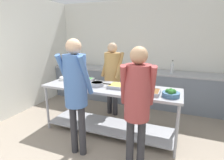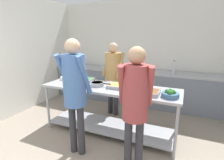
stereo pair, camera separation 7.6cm
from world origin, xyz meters
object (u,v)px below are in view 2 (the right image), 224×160
at_px(serving_tray_roast, 82,80).
at_px(broccoli_bowl, 170,94).
at_px(plate_stack, 66,78).
at_px(serving_tray_greens, 144,92).
at_px(cook_behind_counter, 113,72).
at_px(serving_tray_vegetables, 120,86).
at_px(water_bottle, 174,68).
at_px(sauce_pan, 97,84).
at_px(guest_serving_left, 75,85).
at_px(guest_serving_right, 135,98).

height_order(serving_tray_roast, broccoli_bowl, broccoli_bowl).
distance_m(plate_stack, serving_tray_greens, 1.69).
relative_size(plate_stack, serving_tray_roast, 0.51).
bearing_deg(serving_tray_greens, cook_behind_counter, 136.09).
xyz_separation_m(serving_tray_vegetables, water_bottle, (0.75, 1.54, 0.12)).
bearing_deg(broccoli_bowl, sauce_pan, 175.03).
distance_m(sauce_pan, cook_behind_counter, 0.78).
height_order(cook_behind_counter, water_bottle, cook_behind_counter).
height_order(guest_serving_left, water_bottle, guest_serving_left).
bearing_deg(serving_tray_greens, water_bottle, 79.82).
bearing_deg(cook_behind_counter, serving_tray_roast, -125.75).
relative_size(serving_tray_roast, water_bottle, 1.42).
bearing_deg(broccoli_bowl, water_bottle, 92.85).
bearing_deg(plate_stack, serving_tray_roast, 3.84).
relative_size(serving_tray_vegetables, serving_tray_greens, 0.85).
distance_m(serving_tray_greens, cook_behind_counter, 1.23).
xyz_separation_m(broccoli_bowl, guest_serving_right, (-0.36, -0.59, 0.09)).
xyz_separation_m(sauce_pan, guest_serving_right, (0.89, -0.69, 0.10)).
distance_m(serving_tray_roast, sauce_pan, 0.48).
xyz_separation_m(plate_stack, guest_serving_left, (0.82, -0.86, 0.17)).
height_order(sauce_pan, guest_serving_left, guest_serving_left).
distance_m(plate_stack, water_bottle, 2.44).
distance_m(serving_tray_roast, cook_behind_counter, 0.73).
xyz_separation_m(serving_tray_roast, water_bottle, (1.61, 1.41, 0.12)).
bearing_deg(water_bottle, serving_tray_greens, -100.18).
height_order(serving_tray_roast, sauce_pan, sauce_pan).
distance_m(broccoli_bowl, guest_serving_right, 0.69).
distance_m(serving_tray_roast, guest_serving_right, 1.60).
relative_size(serving_tray_greens, guest_serving_right, 0.28).
bearing_deg(water_bottle, broccoli_bowl, -87.15).
relative_size(serving_tray_vegetables, broccoli_bowl, 1.52).
height_order(serving_tray_vegetables, guest_serving_left, guest_serving_left).
xyz_separation_m(guest_serving_left, guest_serving_right, (0.88, -0.00, -0.05)).
bearing_deg(broccoli_bowl, cook_behind_counter, 145.04).
bearing_deg(guest_serving_left, serving_tray_greens, 35.98).
height_order(serving_tray_vegetables, broccoli_bowl, broccoli_bowl).
xyz_separation_m(plate_stack, serving_tray_greens, (1.67, -0.24, -0.00)).
relative_size(cook_behind_counter, water_bottle, 5.21).
bearing_deg(serving_tray_vegetables, sauce_pan, -172.08).
bearing_deg(guest_serving_right, plate_stack, 153.11).
bearing_deg(cook_behind_counter, plate_stack, -142.19).
relative_size(guest_serving_left, guest_serving_right, 1.05).
height_order(serving_tray_vegetables, guest_serving_right, guest_serving_right).
bearing_deg(serving_tray_greens, sauce_pan, 175.24).
height_order(serving_tray_roast, serving_tray_greens, same).
distance_m(guest_serving_right, cook_behind_counter, 1.73).
xyz_separation_m(sauce_pan, broccoli_bowl, (1.25, -0.11, 0.01)).
xyz_separation_m(sauce_pan, serving_tray_vegetables, (0.41, 0.06, -0.01)).
height_order(sauce_pan, serving_tray_greens, sauce_pan).
distance_m(guest_serving_left, guest_serving_right, 0.88).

